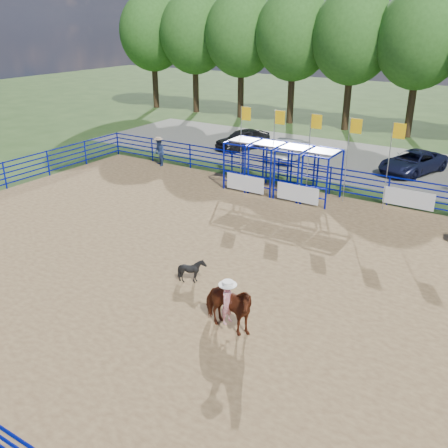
# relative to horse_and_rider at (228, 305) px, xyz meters

# --- Properties ---
(ground) EXTENTS (120.00, 120.00, 0.00)m
(ground) POSITION_rel_horse_and_rider_xyz_m (-2.07, 3.26, -0.89)
(ground) COLOR #355120
(ground) RESTS_ON ground
(arena_dirt) EXTENTS (30.00, 20.00, 0.02)m
(arena_dirt) POSITION_rel_horse_and_rider_xyz_m (-2.07, 3.26, -0.88)
(arena_dirt) COLOR olive
(arena_dirt) RESTS_ON ground
(gravel_strip) EXTENTS (40.00, 10.00, 0.01)m
(gravel_strip) POSITION_rel_horse_and_rider_xyz_m (-2.07, 20.26, -0.89)
(gravel_strip) COLOR slate
(gravel_strip) RESTS_ON ground
(horse_and_rider) EXTENTS (1.98, 1.04, 2.30)m
(horse_and_rider) POSITION_rel_horse_and_rider_xyz_m (0.00, 0.00, 0.00)
(horse_and_rider) COLOR #5C2512
(horse_and_rider) RESTS_ON arena_dirt
(calf) EXTENTS (0.94, 0.88, 0.88)m
(calf) POSITION_rel_horse_and_rider_xyz_m (-2.61, 1.82, -0.43)
(calf) COLOR black
(calf) RESTS_ON arena_dirt
(spectator_cowboy) EXTENTS (1.05, 1.02, 1.76)m
(spectator_cowboy) POSITION_rel_horse_and_rider_xyz_m (-12.99, 12.64, 0.01)
(spectator_cowboy) COLOR navy
(spectator_cowboy) RESTS_ON arena_dirt
(car_a) EXTENTS (2.99, 4.39, 1.39)m
(car_a) POSITION_rel_horse_and_rider_xyz_m (-10.83, 19.16, -0.19)
(car_a) COLOR black
(car_a) RESTS_ON gravel_strip
(car_b) EXTENTS (1.84, 4.28, 1.37)m
(car_b) POSITION_rel_horse_and_rider_xyz_m (-6.84, 18.45, -0.20)
(car_b) COLOR gray
(car_b) RESTS_ON gravel_strip
(car_c) EXTENTS (3.61, 5.15, 1.30)m
(car_c) POSITION_rel_horse_and_rider_xyz_m (0.61, 19.57, -0.23)
(car_c) COLOR #151835
(car_c) RESTS_ON gravel_strip
(perimeter_fence) EXTENTS (30.10, 20.10, 1.50)m
(perimeter_fence) POSITION_rel_horse_and_rider_xyz_m (-2.07, 3.26, -0.14)
(perimeter_fence) COLOR #0814B2
(perimeter_fence) RESTS_ON ground
(chute_assembly) EXTENTS (19.32, 2.41, 4.20)m
(chute_assembly) POSITION_rel_horse_and_rider_xyz_m (-3.97, 12.10, 0.37)
(chute_assembly) COLOR #0814B2
(chute_assembly) RESTS_ON ground
(treeline) EXTENTS (56.40, 6.40, 11.24)m
(treeline) POSITION_rel_horse_and_rider_xyz_m (-2.07, 29.26, 6.64)
(treeline) COLOR #3F2B19
(treeline) RESTS_ON ground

